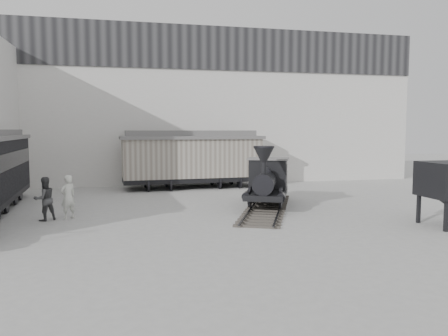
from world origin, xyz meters
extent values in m
plane|color=#9E9E9B|center=(0.00, 0.00, 0.00)|extent=(90.00, 90.00, 0.00)
cube|color=silver|center=(0.00, 15.00, 5.50)|extent=(34.00, 2.40, 11.00)
cube|color=#232326|center=(0.00, 13.75, 9.50)|extent=(34.00, 0.12, 3.00)
cube|color=#413935|center=(2.24, 3.45, 0.07)|extent=(5.13, 8.65, 0.15)
cube|color=#2D2D30|center=(1.62, 3.72, 0.12)|extent=(3.48, 7.93, 0.06)
cube|color=#2D2D30|center=(2.86, 3.19, 0.12)|extent=(3.48, 7.93, 0.06)
cylinder|color=black|center=(1.38, 3.31, 0.66)|extent=(0.51, 0.99, 1.03)
cylinder|color=black|center=(2.72, 2.73, 0.66)|extent=(0.51, 0.99, 1.03)
cylinder|color=black|center=(1.86, 4.43, 0.66)|extent=(0.51, 0.99, 1.03)
cylinder|color=black|center=(3.20, 3.85, 0.66)|extent=(0.51, 0.99, 1.03)
cube|color=black|center=(2.29, 3.58, 0.78)|extent=(3.05, 3.83, 0.26)
cylinder|color=black|center=(2.03, 2.98, 1.38)|extent=(1.71, 2.35, 0.94)
cylinder|color=black|center=(1.70, 2.21, 2.11)|extent=(0.32, 0.32, 0.56)
cone|color=black|center=(1.70, 2.21, 2.71)|extent=(1.18, 1.18, 0.65)
sphere|color=black|center=(2.18, 3.32, 1.82)|extent=(0.49, 0.49, 0.49)
cube|color=black|center=(2.63, 4.36, 1.63)|extent=(2.18, 1.88, 1.45)
cube|color=slate|center=(2.63, 4.36, 2.40)|extent=(2.42, 2.13, 0.07)
cube|color=black|center=(3.29, 5.90, 1.11)|extent=(2.29, 2.39, 0.84)
cylinder|color=black|center=(-2.40, 11.92, 0.40)|extent=(2.04, 0.91, 0.80)
cylinder|color=black|center=(2.18, 12.17, 0.40)|extent=(2.04, 0.91, 0.80)
cube|color=black|center=(-0.11, 12.04, 0.60)|extent=(9.10, 2.98, 0.30)
cube|color=gray|center=(-0.11, 12.04, 1.99)|extent=(9.10, 3.08, 2.49)
cube|color=slate|center=(-0.11, 12.04, 3.34)|extent=(9.42, 3.39, 0.20)
cube|color=slate|center=(-0.11, 12.04, 3.62)|extent=(8.63, 1.66, 0.36)
cube|color=black|center=(-9.46, 4.84, 2.45)|extent=(0.74, 10.80, 0.72)
imported|color=silver|center=(-6.81, 3.18, 0.95)|extent=(0.83, 0.79, 1.90)
imported|color=#444446|center=(-7.73, 2.99, 0.93)|extent=(1.14, 1.08, 1.86)
cube|color=black|center=(7.43, -2.44, 0.59)|extent=(0.13, 0.13, 1.18)
cube|color=black|center=(7.44, -0.84, 0.59)|extent=(0.13, 0.13, 1.18)
camera|label=1|loc=(-4.28, -16.47, 3.84)|focal=35.00mm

